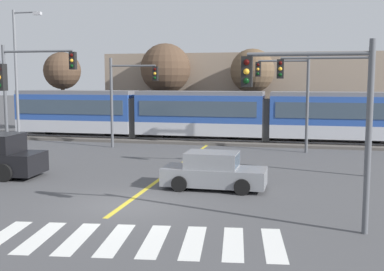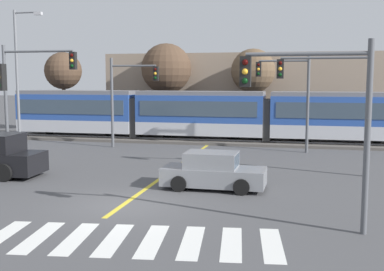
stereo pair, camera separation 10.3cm
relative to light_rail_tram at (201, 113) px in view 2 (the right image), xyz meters
The scene contains 25 objects.
ground_plane 17.93m from the light_rail_tram, 87.23° to the right, with size 200.00×200.00×0.00m, color #474749.
track_bed 2.14m from the light_rail_tram, ahead, with size 120.00×4.00×0.18m, color #56514C.
rail_near 2.13m from the light_rail_tram, 39.66° to the right, with size 120.00×0.08×0.10m, color #939399.
rail_far 2.14m from the light_rail_tram, 40.14° to the left, with size 120.00×0.08×0.10m, color #939399.
light_rail_tram is the anchor object (origin of this frame).
crosswalk_stripe_3 21.92m from the light_rail_tram, 93.47° to the right, with size 0.56×2.80×0.01m, color silver.
crosswalk_stripe_4 21.74m from the light_rail_tram, 90.61° to the right, with size 0.56×2.80×0.01m, color silver.
crosswalk_stripe_5 21.62m from the light_rail_tram, 87.71° to the right, with size 0.56×2.80×0.01m, color silver.
crosswalk_stripe_6 21.56m from the light_rail_tram, 84.78° to the right, with size 0.56×2.80×0.01m, color silver.
crosswalk_stripe_7 21.55m from the light_rail_tram, 81.84° to the right, with size 0.56×2.80×0.01m, color silver.
crosswalk_stripe_8 21.59m from the light_rail_tram, 78.91° to the right, with size 0.56×2.80×0.01m, color silver.
crosswalk_stripe_9 21.70m from the light_rail_tram, 76.00° to the right, with size 0.56×2.80×0.01m, color silver.
crosswalk_stripe_10 21.85m from the light_rail_tram, 73.12° to the right, with size 0.56×2.80×0.01m, color silver.
lane_centre_line 10.98m from the light_rail_tram, 85.42° to the right, with size 0.20×17.52×0.01m, color gold.
sedan_crossing 15.02m from the light_rail_tram, 76.24° to the right, with size 4.22×1.97×1.52m.
traffic_light_near_right 20.78m from the light_rail_tram, 68.62° to the right, with size 3.75×0.38×5.61m.
traffic_light_mid_left 12.95m from the light_rail_tram, 123.81° to the right, with size 4.25×0.38×6.27m.
traffic_light_far_right 7.59m from the light_rail_tram, 30.44° to the right, with size 3.25×0.38×6.09m.
traffic_light_far_left 6.01m from the light_rail_tram, 133.54° to the right, with size 3.25×0.38×5.83m.
traffic_light_mid_right 13.67m from the light_rail_tram, 50.92° to the right, with size 4.25×0.38×5.92m.
street_lamp_west 13.25m from the light_rail_tram, 167.12° to the right, with size 2.21×0.28×9.27m.
bare_tree_far_west 13.62m from the light_rail_tram, 162.96° to the left, with size 3.12×3.12×6.72m.
bare_tree_west 6.43m from the light_rail_tram, 131.93° to the left, with size 4.06×4.06×7.33m.
bare_tree_east 5.94m from the light_rail_tram, 49.75° to the left, with size 3.42×3.42×6.80m.
building_backdrop_far 8.88m from the light_rail_tram, 74.20° to the left, with size 23.82×6.00×6.60m, color gray.
Camera 2 is at (6.13, -15.83, 4.50)m, focal length 45.00 mm.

